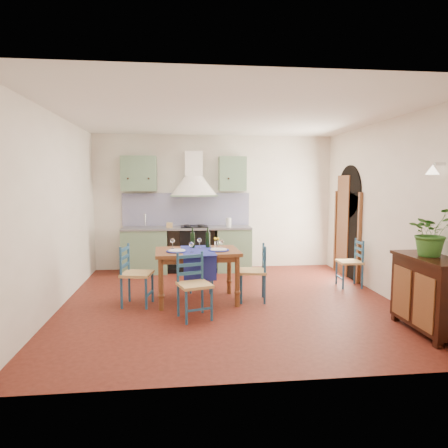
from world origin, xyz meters
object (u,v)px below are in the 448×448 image
(dining_table, at_px, (198,256))
(potted_plant, at_px, (431,232))
(chair_near, at_px, (194,285))
(sideboard, at_px, (430,292))

(dining_table, xyz_separation_m, potted_plant, (2.75, -1.52, 0.52))
(chair_near, height_order, potted_plant, potted_plant)
(dining_table, bearing_deg, potted_plant, -29.00)
(sideboard, relative_size, potted_plant, 1.79)
(dining_table, distance_m, sideboard, 3.17)
(dining_table, relative_size, potted_plant, 2.20)
(dining_table, distance_m, potted_plant, 3.18)
(dining_table, xyz_separation_m, chair_near, (-0.09, -0.74, -0.25))
(chair_near, relative_size, potted_plant, 1.49)
(potted_plant, bearing_deg, dining_table, 151.00)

